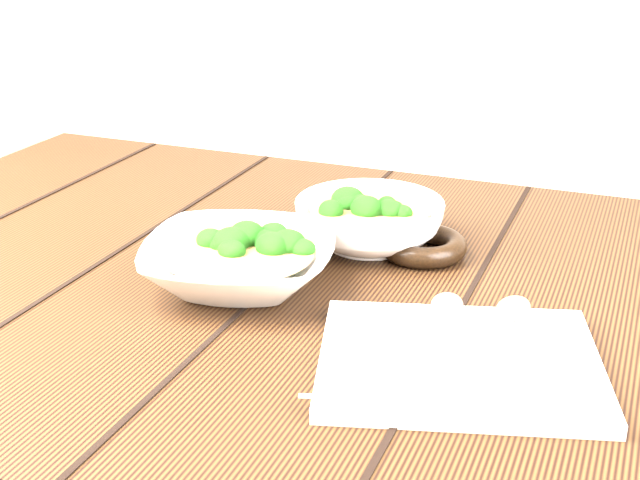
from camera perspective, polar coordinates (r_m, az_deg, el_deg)
table at (r=1.01m, az=-1.32°, el=-8.56°), size 1.20×0.80×0.75m
soup_bowl_front at (r=0.93m, az=-5.20°, el=-1.38°), size 0.24×0.24×0.06m
soup_bowl_back at (r=1.03m, az=3.17°, el=1.22°), size 0.22×0.22×0.06m
trivet at (r=1.01m, az=6.59°, el=-0.34°), size 0.11×0.11×0.02m
napkin at (r=0.79m, az=8.89°, el=-7.72°), size 0.29×0.26×0.01m
spoon_left at (r=0.83m, az=7.98°, el=-5.30°), size 0.06×0.20×0.01m
spoon_right at (r=0.83m, az=11.71°, el=-5.37°), size 0.03×0.20×0.01m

